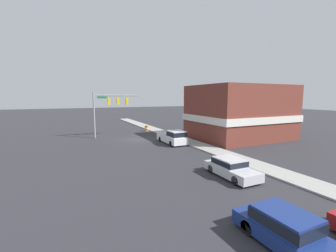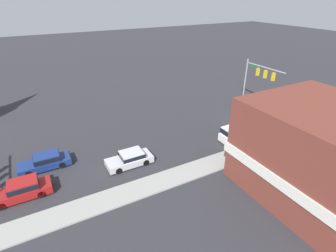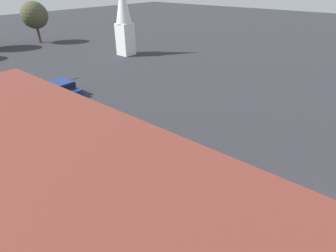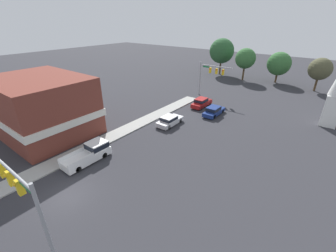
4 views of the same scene
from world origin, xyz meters
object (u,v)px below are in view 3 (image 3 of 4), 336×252
car_lead (74,123)px  car_second_ahead (15,92)px  car_oncoming (61,87)px  pickup_truck_parked (205,215)px

car_lead → car_second_ahead: 9.54m
car_oncoming → car_second_ahead: bearing=-31.5°
car_oncoming → pickup_truck_parked: size_ratio=0.88×
car_lead → car_second_ahead: car_second_ahead is taller
car_second_ahead → car_oncoming: car_second_ahead is taller
car_oncoming → car_lead: bearing=64.9°
car_second_ahead → pickup_truck_parked: (-1.39, -22.17, 0.09)m
car_lead → car_oncoming: bearing=64.9°
car_lead → car_second_ahead: bearing=90.5°
car_oncoming → pickup_truck_parked: 20.60m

